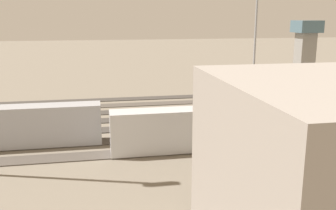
% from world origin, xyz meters
% --- Properties ---
extents(ground_plane, '(400.00, 400.00, 0.00)m').
position_xyz_m(ground_plane, '(0.00, 0.00, 0.00)').
color(ground_plane, '#756B5B').
extents(track_bed_0, '(140.00, 2.80, 0.12)m').
position_xyz_m(track_bed_0, '(0.00, -15.00, 0.06)').
color(track_bed_0, '#3D3833').
rests_on(track_bed_0, ground_plane).
extents(track_bed_1, '(140.00, 2.80, 0.12)m').
position_xyz_m(track_bed_1, '(0.00, -10.00, 0.06)').
color(track_bed_1, '#4C443D').
rests_on(track_bed_1, ground_plane).
extents(track_bed_2, '(140.00, 2.80, 0.12)m').
position_xyz_m(track_bed_2, '(0.00, -5.00, 0.06)').
color(track_bed_2, '#3D3833').
rests_on(track_bed_2, ground_plane).
extents(track_bed_3, '(140.00, 2.80, 0.12)m').
position_xyz_m(track_bed_3, '(0.00, 0.00, 0.06)').
color(track_bed_3, '#3D3833').
rests_on(track_bed_3, ground_plane).
extents(track_bed_4, '(140.00, 2.80, 0.12)m').
position_xyz_m(track_bed_4, '(0.00, 5.00, 0.06)').
color(track_bed_4, '#3D3833').
rests_on(track_bed_4, ground_plane).
extents(track_bed_5, '(140.00, 2.80, 0.12)m').
position_xyz_m(track_bed_5, '(0.00, 10.00, 0.06)').
color(track_bed_5, '#4C443D').
rests_on(track_bed_5, ground_plane).
extents(track_bed_6, '(140.00, 2.80, 0.12)m').
position_xyz_m(track_bed_6, '(0.00, 15.00, 0.06)').
color(track_bed_6, '#4C443D').
rests_on(track_bed_6, ground_plane).
extents(train_on_track_6, '(47.20, 3.00, 5.00)m').
position_xyz_m(train_on_track_6, '(-10.17, 15.00, 2.62)').
color(train_on_track_6, silver).
rests_on(train_on_track_6, ground_plane).
extents(light_mast_2, '(2.80, 0.70, 26.15)m').
position_xyz_m(light_mast_2, '(-17.52, -17.10, 16.76)').
color(light_mast_2, '#9EA0A5').
rests_on(light_mast_2, ground_plane).
extents(control_tower, '(6.00, 6.00, 14.57)m').
position_xyz_m(control_tower, '(-37.98, -32.75, 8.47)').
color(control_tower, gray).
rests_on(control_tower, ground_plane).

